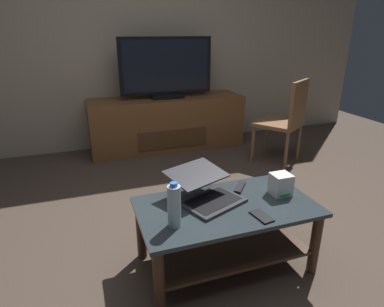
{
  "coord_description": "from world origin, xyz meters",
  "views": [
    {
      "loc": [
        -0.68,
        -1.69,
        1.39
      ],
      "look_at": [
        0.03,
        0.32,
        0.57
      ],
      "focal_mm": 30.34,
      "sensor_mm": 36.0,
      "label": 1
    }
  ],
  "objects_px": {
    "dining_chair": "(286,118)",
    "router_box": "(281,184)",
    "television": "(166,69)",
    "tv_remote": "(240,187)",
    "laptop": "(206,190)",
    "water_bottle_near": "(174,206)",
    "cell_phone": "(262,216)",
    "media_cabinet": "(167,123)",
    "coffee_table": "(226,224)"
  },
  "relations": [
    {
      "from": "cell_phone",
      "to": "tv_remote",
      "type": "xyz_separation_m",
      "value": [
        0.04,
        0.35,
        0.01
      ]
    },
    {
      "from": "laptop",
      "to": "cell_phone",
      "type": "bearing_deg",
      "value": -52.69
    },
    {
      "from": "coffee_table",
      "to": "router_box",
      "type": "relative_size",
      "value": 7.66
    },
    {
      "from": "media_cabinet",
      "to": "tv_remote",
      "type": "distance_m",
      "value": 2.07
    },
    {
      "from": "dining_chair",
      "to": "cell_phone",
      "type": "height_order",
      "value": "dining_chair"
    },
    {
      "from": "water_bottle_near",
      "to": "tv_remote",
      "type": "distance_m",
      "value": 0.59
    },
    {
      "from": "television",
      "to": "cell_phone",
      "type": "distance_m",
      "value": 2.46
    },
    {
      "from": "coffee_table",
      "to": "laptop",
      "type": "xyz_separation_m",
      "value": [
        -0.09,
        0.1,
        0.2
      ]
    },
    {
      "from": "dining_chair",
      "to": "laptop",
      "type": "relative_size",
      "value": 1.83
    },
    {
      "from": "television",
      "to": "media_cabinet",
      "type": "bearing_deg",
      "value": 90.0
    },
    {
      "from": "television",
      "to": "tv_remote",
      "type": "distance_m",
      "value": 2.12
    },
    {
      "from": "coffee_table",
      "to": "water_bottle_near",
      "type": "height_order",
      "value": "water_bottle_near"
    },
    {
      "from": "water_bottle_near",
      "to": "coffee_table",
      "type": "bearing_deg",
      "value": 16.85
    },
    {
      "from": "television",
      "to": "dining_chair",
      "type": "bearing_deg",
      "value": -39.58
    },
    {
      "from": "dining_chair",
      "to": "cell_phone",
      "type": "relative_size",
      "value": 6.55
    },
    {
      "from": "water_bottle_near",
      "to": "tv_remote",
      "type": "bearing_deg",
      "value": 27.35
    },
    {
      "from": "television",
      "to": "router_box",
      "type": "bearing_deg",
      "value": -86.61
    },
    {
      "from": "laptop",
      "to": "router_box",
      "type": "xyz_separation_m",
      "value": [
        0.46,
        -0.09,
        0.01
      ]
    },
    {
      "from": "media_cabinet",
      "to": "television",
      "type": "height_order",
      "value": "television"
    },
    {
      "from": "laptop",
      "to": "water_bottle_near",
      "type": "xyz_separation_m",
      "value": [
        -0.26,
        -0.21,
        0.06
      ]
    },
    {
      "from": "dining_chair",
      "to": "tv_remote",
      "type": "xyz_separation_m",
      "value": [
        -1.14,
        -1.17,
        -0.08
      ]
    },
    {
      "from": "media_cabinet",
      "to": "water_bottle_near",
      "type": "relative_size",
      "value": 7.4
    },
    {
      "from": "coffee_table",
      "to": "laptop",
      "type": "bearing_deg",
      "value": 132.43
    },
    {
      "from": "media_cabinet",
      "to": "water_bottle_near",
      "type": "height_order",
      "value": "water_bottle_near"
    },
    {
      "from": "media_cabinet",
      "to": "laptop",
      "type": "bearing_deg",
      "value": -98.88
    },
    {
      "from": "coffee_table",
      "to": "media_cabinet",
      "type": "bearing_deg",
      "value": 83.84
    },
    {
      "from": "media_cabinet",
      "to": "tv_remote",
      "type": "height_order",
      "value": "media_cabinet"
    },
    {
      "from": "dining_chair",
      "to": "router_box",
      "type": "bearing_deg",
      "value": -125.48
    },
    {
      "from": "dining_chair",
      "to": "router_box",
      "type": "xyz_separation_m",
      "value": [
        -0.94,
        -1.32,
        -0.02
      ]
    },
    {
      "from": "television",
      "to": "tv_remote",
      "type": "height_order",
      "value": "television"
    },
    {
      "from": "router_box",
      "to": "dining_chair",
      "type": "bearing_deg",
      "value": 54.52
    },
    {
      "from": "dining_chair",
      "to": "laptop",
      "type": "distance_m",
      "value": 1.86
    },
    {
      "from": "television",
      "to": "coffee_table",
      "type": "bearing_deg",
      "value": -96.22
    },
    {
      "from": "router_box",
      "to": "television",
      "type": "bearing_deg",
      "value": 93.39
    },
    {
      "from": "router_box",
      "to": "tv_remote",
      "type": "height_order",
      "value": "router_box"
    },
    {
      "from": "television",
      "to": "laptop",
      "type": "xyz_separation_m",
      "value": [
        -0.33,
        -2.11,
        -0.48
      ]
    },
    {
      "from": "tv_remote",
      "to": "cell_phone",
      "type": "bearing_deg",
      "value": -57.5
    },
    {
      "from": "television",
      "to": "router_box",
      "type": "relative_size",
      "value": 7.96
    },
    {
      "from": "coffee_table",
      "to": "television",
      "type": "distance_m",
      "value": 2.32
    },
    {
      "from": "media_cabinet",
      "to": "router_box",
      "type": "distance_m",
      "value": 2.23
    },
    {
      "from": "coffee_table",
      "to": "water_bottle_near",
      "type": "bearing_deg",
      "value": -163.15
    },
    {
      "from": "media_cabinet",
      "to": "laptop",
      "type": "relative_size",
      "value": 3.7
    },
    {
      "from": "dining_chair",
      "to": "laptop",
      "type": "height_order",
      "value": "dining_chair"
    },
    {
      "from": "coffee_table",
      "to": "television",
      "type": "xyz_separation_m",
      "value": [
        0.24,
        2.21,
        0.68
      ]
    },
    {
      "from": "media_cabinet",
      "to": "dining_chair",
      "type": "relative_size",
      "value": 2.02
    },
    {
      "from": "media_cabinet",
      "to": "cell_phone",
      "type": "bearing_deg",
      "value": -92.74
    },
    {
      "from": "cell_phone",
      "to": "media_cabinet",
      "type": "bearing_deg",
      "value": 78.47
    },
    {
      "from": "water_bottle_near",
      "to": "cell_phone",
      "type": "bearing_deg",
      "value": -9.32
    },
    {
      "from": "television",
      "to": "tv_remote",
      "type": "bearing_deg",
      "value": -92.01
    },
    {
      "from": "dining_chair",
      "to": "coffee_table",
      "type": "bearing_deg",
      "value": -134.59
    }
  ]
}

